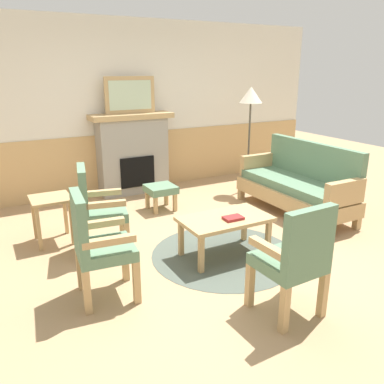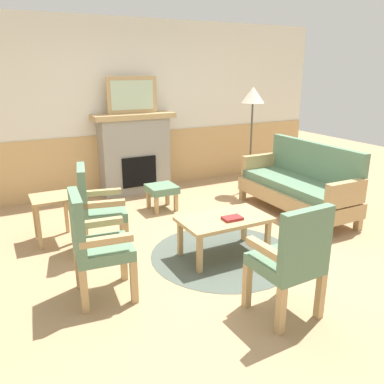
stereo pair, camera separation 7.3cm
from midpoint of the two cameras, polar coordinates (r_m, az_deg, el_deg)
name	(u,v)px [view 2 (the right image)]	position (r m, az deg, el deg)	size (l,w,h in m)	color
ground_plane	(206,245)	(4.62, 2.49, -7.70)	(14.00, 14.00, 0.00)	tan
wall_back	(128,110)	(6.58, -8.95, 11.63)	(7.20, 0.14, 2.70)	silver
fireplace	(135,153)	(6.45, -7.95, 5.63)	(1.30, 0.44, 1.28)	gray
framed_picture	(132,95)	(6.33, -8.31, 13.69)	(0.80, 0.04, 0.56)	tan
couch	(299,186)	(5.69, 15.54, 0.88)	(0.70, 1.80, 0.98)	tan
coffee_table	(224,222)	(4.25, 5.17, -4.36)	(0.96, 0.56, 0.44)	tan
round_rug	(223,254)	(4.41, 5.04, -8.98)	(1.60, 1.60, 0.01)	#4C564C
book_on_table	(232,218)	(4.18, 6.34, -3.79)	(0.20, 0.14, 0.03)	maroon
footstool	(162,190)	(5.66, -4.00, 0.22)	(0.40, 0.40, 0.36)	tan
armchair_near_fireplace	(94,241)	(3.52, -13.34, -6.93)	(0.53, 0.53, 0.98)	tan
armchair_by_window_left	(96,206)	(4.39, -13.20, -1.92)	(0.57, 0.57, 0.98)	tan
armchair_front_left	(292,257)	(3.26, 14.87, -9.06)	(0.50, 0.50, 0.98)	tan
side_table	(52,206)	(4.84, -19.20, -1.92)	(0.44, 0.44, 0.55)	tan
floor_lamp_by_couch	(253,102)	(6.46, 9.10, 12.76)	(0.36, 0.36, 1.68)	#332D28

